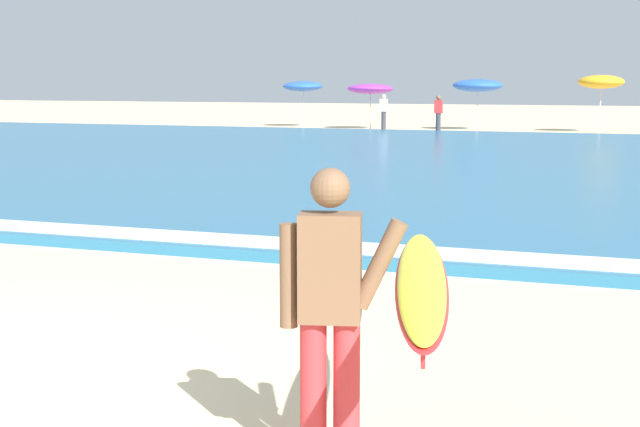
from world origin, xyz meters
TOP-DOWN VIEW (x-y plane):
  - sea at (0.00, 19.39)m, footprint 120.00×28.00m
  - surf_foam at (0.00, 5.99)m, footprint 120.00×0.81m
  - surfer_with_board at (3.55, -0.10)m, footprint 1.23×2.54m
  - beach_umbrella_0 at (-11.46, 36.72)m, footprint 1.87×1.88m
  - beach_umbrella_1 at (-7.85, 35.77)m, footprint 2.05×2.06m
  - beach_umbrella_2 at (-3.21, 36.63)m, footprint 2.18×2.18m
  - beach_umbrella_3 at (1.98, 36.57)m, footprint 1.88×1.88m
  - beachgoer_near_row_left at (-4.16, 33.39)m, footprint 0.32×0.20m
  - beachgoer_near_row_mid at (-6.93, 34.79)m, footprint 0.32×0.20m

SIDE VIEW (x-z plane):
  - sea at x=0.00m, z-range 0.00..0.14m
  - surf_foam at x=0.00m, z-range 0.14..0.15m
  - beachgoer_near_row_left at x=-4.16m, z-range 0.05..1.63m
  - beachgoer_near_row_mid at x=-6.93m, z-range 0.05..1.63m
  - surfer_with_board at x=3.55m, z-range 0.16..1.89m
  - beach_umbrella_1 at x=-7.85m, z-range 0.78..2.82m
  - beach_umbrella_0 at x=-11.46m, z-range 0.82..2.98m
  - beach_umbrella_2 at x=-3.21m, z-range 0.84..3.07m
  - beach_umbrella_3 at x=1.98m, z-range 0.91..3.32m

